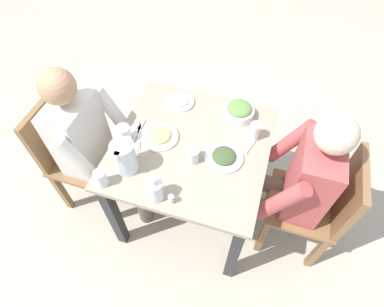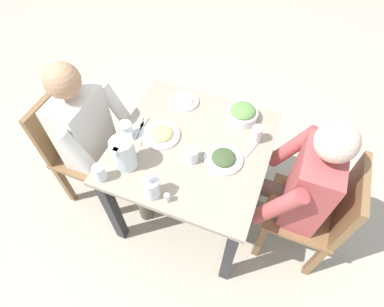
{
  "view_description": "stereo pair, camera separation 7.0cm",
  "coord_description": "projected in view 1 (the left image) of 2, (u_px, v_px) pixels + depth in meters",
  "views": [
    {
      "loc": [
        -1.02,
        -0.33,
        2.11
      ],
      "look_at": [
        -0.05,
        -0.02,
        0.75
      ],
      "focal_mm": 29.0,
      "sensor_mm": 36.0,
      "label": 1
    },
    {
      "loc": [
        -1.0,
        -0.39,
        2.11
      ],
      "look_at": [
        -0.05,
        -0.02,
        0.75
      ],
      "focal_mm": 29.0,
      "sensor_mm": 36.0,
      "label": 2
    }
  ],
  "objects": [
    {
      "name": "dining_table",
      "position": [
        191.0,
        159.0,
        1.84
      ],
      "size": [
        0.86,
        0.86,
        0.75
      ],
      "color": "gray",
      "rests_on": "ground_plane"
    },
    {
      "name": "plate_fries",
      "position": [
        159.0,
        135.0,
        1.75
      ],
      "size": [
        0.22,
        0.22,
        0.05
      ],
      "color": "white",
      "rests_on": "dining_table"
    },
    {
      "name": "ground_plane",
      "position": [
        191.0,
        207.0,
        2.33
      ],
      "size": [
        8.0,
        8.0,
        0.0
      ],
      "primitive_type": "plane",
      "color": "#B7AD99"
    },
    {
      "name": "diner_far",
      "position": [
        96.0,
        145.0,
        1.87
      ],
      "size": [
        0.48,
        0.53,
        1.17
      ],
      "color": "silver",
      "rests_on": "ground_plane"
    },
    {
      "name": "diner_near",
      "position": [
        290.0,
        181.0,
        1.71
      ],
      "size": [
        0.48,
        0.53,
        1.17
      ],
      "color": "#B24C4C",
      "rests_on": "ground_plane"
    },
    {
      "name": "plate_dolmas",
      "position": [
        224.0,
        157.0,
        1.67
      ],
      "size": [
        0.21,
        0.21,
        0.04
      ],
      "color": "white",
      "rests_on": "dining_table"
    },
    {
      "name": "fork_far",
      "position": [
        251.0,
        143.0,
        1.74
      ],
      "size": [
        0.17,
        0.07,
        0.01
      ],
      "primitive_type": "cube",
      "rotation": [
        0.0,
        0.0,
        -0.27
      ],
      "color": "silver",
      "rests_on": "dining_table"
    },
    {
      "name": "water_pitcher",
      "position": [
        124.0,
        157.0,
        1.56
      ],
      "size": [
        0.16,
        0.12,
        0.19
      ],
      "color": "silver",
      "rests_on": "dining_table"
    },
    {
      "name": "knife_far",
      "position": [
        139.0,
        136.0,
        1.77
      ],
      "size": [
        0.18,
        0.08,
        0.01
      ],
      "primitive_type": "cube",
      "rotation": [
        0.0,
        0.0,
        0.36
      ],
      "color": "silver",
      "rests_on": "dining_table"
    },
    {
      "name": "water_glass_far_right",
      "position": [
        255.0,
        131.0,
        1.73
      ],
      "size": [
        0.06,
        0.06,
        0.1
      ],
      "primitive_type": "cylinder",
      "color": "silver",
      "rests_on": "dining_table"
    },
    {
      "name": "oil_carafe",
      "position": [
        155.0,
        190.0,
        1.49
      ],
      "size": [
        0.08,
        0.08,
        0.16
      ],
      "color": "silver",
      "rests_on": "dining_table"
    },
    {
      "name": "salt_shaker",
      "position": [
        171.0,
        199.0,
        1.5
      ],
      "size": [
        0.03,
        0.03,
        0.05
      ],
      "color": "white",
      "rests_on": "dining_table"
    },
    {
      "name": "fork_near",
      "position": [
        134.0,
        130.0,
        1.79
      ],
      "size": [
        0.17,
        0.04,
        0.01
      ],
      "primitive_type": "cube",
      "rotation": [
        0.0,
        0.0,
        0.11
      ],
      "color": "silver",
      "rests_on": "dining_table"
    },
    {
      "name": "water_glass_by_pitcher",
      "position": [
        101.0,
        178.0,
        1.54
      ],
      "size": [
        0.06,
        0.06,
        0.1
      ],
      "primitive_type": "cylinder",
      "color": "silver",
      "rests_on": "dining_table"
    },
    {
      "name": "chair_far",
      "position": [
        73.0,
        152.0,
        2.02
      ],
      "size": [
        0.4,
        0.4,
        0.88
      ],
      "color": "olive",
      "rests_on": "ground_plane"
    },
    {
      "name": "salad_bowl",
      "position": [
        239.0,
        111.0,
        1.83
      ],
      "size": [
        0.18,
        0.18,
        0.09
      ],
      "color": "white",
      "rests_on": "dining_table"
    },
    {
      "name": "knife_near",
      "position": [
        138.0,
        131.0,
        1.79
      ],
      "size": [
        0.19,
        0.02,
        0.01
      ],
      "primitive_type": "cube",
      "rotation": [
        0.0,
        0.0,
        -0.01
      ],
      "color": "silver",
      "rests_on": "dining_table"
    },
    {
      "name": "chair_near",
      "position": [
        319.0,
        203.0,
        1.8
      ],
      "size": [
        0.4,
        0.4,
        0.88
      ],
      "color": "olive",
      "rests_on": "ground_plane"
    },
    {
      "name": "plate_yoghurt",
      "position": [
        180.0,
        101.0,
        1.92
      ],
      "size": [
        0.17,
        0.17,
        0.04
      ],
      "color": "white",
      "rests_on": "dining_table"
    },
    {
      "name": "water_glass_near_right",
      "position": [
        192.0,
        155.0,
        1.64
      ],
      "size": [
        0.07,
        0.07,
        0.09
      ],
      "primitive_type": "cylinder",
      "color": "silver",
      "rests_on": "dining_table"
    },
    {
      "name": "water_glass_near_left",
      "position": [
        124.0,
        134.0,
        1.71
      ],
      "size": [
        0.07,
        0.07,
        0.1
      ],
      "primitive_type": "cylinder",
      "color": "silver",
      "rests_on": "dining_table"
    }
  ]
}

